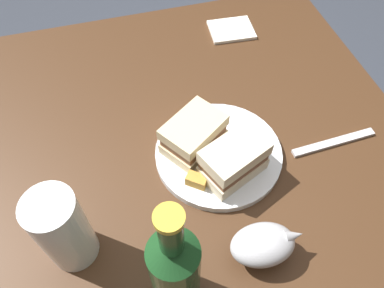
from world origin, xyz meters
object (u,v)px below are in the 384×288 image
(sandwich_half_right, at_px, (234,160))
(cider_bottle, at_px, (175,270))
(gravy_boat, at_px, (264,244))
(fork, at_px, (334,142))
(plate, at_px, (218,153))
(napkin, at_px, (231,30))
(sandwich_half_left, at_px, (194,135))
(pint_glass, at_px, (65,233))

(sandwich_half_right, distance_m, cider_bottle, 0.24)
(gravy_boat, height_order, fork, gravy_boat)
(plate, relative_size, gravy_boat, 2.06)
(plate, bearing_deg, napkin, -113.01)
(cider_bottle, bearing_deg, fork, -152.76)
(sandwich_half_left, xyz_separation_m, pint_glass, (0.24, 0.14, 0.02))
(sandwich_half_right, xyz_separation_m, fork, (-0.22, -0.02, -0.05))
(gravy_boat, relative_size, cider_bottle, 0.44)
(plate, height_order, fork, plate)
(plate, distance_m, sandwich_half_left, 0.07)
(gravy_boat, distance_m, cider_bottle, 0.16)
(fork, bearing_deg, gravy_boat, -145.28)
(sandwich_half_right, xyz_separation_m, pint_glass, (0.30, 0.07, 0.02))
(sandwich_half_right, relative_size, fork, 0.75)
(pint_glass, relative_size, fork, 0.89)
(gravy_boat, bearing_deg, sandwich_half_right, -91.50)
(plate, distance_m, pint_glass, 0.32)
(sandwich_half_left, xyz_separation_m, fork, (-0.27, 0.06, -0.05))
(napkin, bearing_deg, plate, 66.99)
(plate, distance_m, gravy_boat, 0.21)
(pint_glass, height_order, napkin, pint_glass)
(sandwich_half_right, height_order, gravy_boat, sandwich_half_right)
(sandwich_half_right, relative_size, napkin, 1.22)
(sandwich_half_left, height_order, pint_glass, pint_glass)
(sandwich_half_left, distance_m, gravy_boat, 0.24)
(cider_bottle, distance_m, napkin, 0.66)
(sandwich_half_right, bearing_deg, pint_glass, 12.39)
(gravy_boat, xyz_separation_m, fork, (-0.23, -0.17, -0.04))
(pint_glass, distance_m, gravy_boat, 0.31)
(plate, height_order, cider_bottle, cider_bottle)
(plate, relative_size, sandwich_half_right, 1.83)
(pint_glass, height_order, cider_bottle, cider_bottle)
(pint_glass, xyz_separation_m, fork, (-0.52, -0.08, -0.07))
(plate, height_order, pint_glass, pint_glass)
(cider_bottle, relative_size, napkin, 2.48)
(gravy_boat, bearing_deg, sandwich_half_left, -78.28)
(pint_glass, xyz_separation_m, gravy_boat, (-0.29, 0.09, -0.03))
(cider_bottle, bearing_deg, plate, -121.89)
(pint_glass, bearing_deg, gravy_boat, 162.90)
(pint_glass, bearing_deg, sandwich_half_right, -167.61)
(plate, height_order, napkin, plate)
(napkin, xyz_separation_m, fork, (-0.08, 0.39, -0.00))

